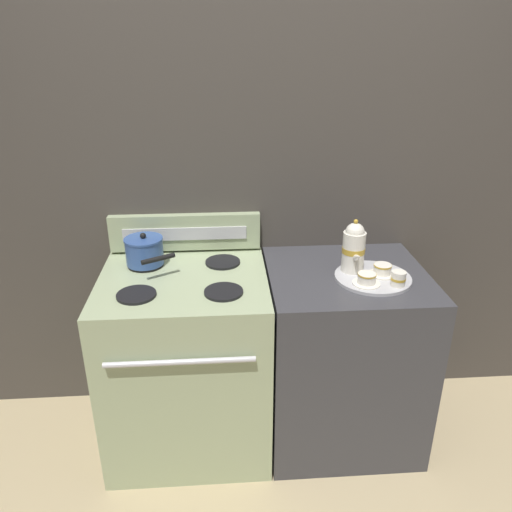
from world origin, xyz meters
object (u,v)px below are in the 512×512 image
at_px(stove, 188,361).
at_px(teacup_right, 382,270).
at_px(saucepan, 145,251).
at_px(teacup_left, 367,279).
at_px(creamer_jug, 398,279).
at_px(teapot, 354,248).
at_px(serving_tray, 373,277).

relative_size(stove, teacup_right, 7.52).
height_order(saucepan, teacup_left, saucepan).
xyz_separation_m(stove, teacup_left, (0.79, -0.14, 0.48)).
distance_m(stove, teacup_left, 0.93).
bearing_deg(stove, teacup_right, -3.44).
bearing_deg(creamer_jug, teacup_right, 108.09).
bearing_deg(teapot, teacup_right, -20.96).
relative_size(teacup_left, teacup_right, 1.00).
height_order(teacup_left, teacup_right, same).
distance_m(saucepan, serving_tray, 1.04).
distance_m(stove, saucepan, 0.57).
xyz_separation_m(saucepan, teacup_left, (0.97, -0.29, -0.04)).
bearing_deg(teapot, teacup_left, -77.96).
xyz_separation_m(teacup_left, creamer_jug, (0.13, -0.02, 0.01)).
relative_size(saucepan, serving_tray, 0.83).
height_order(teacup_right, creamer_jug, creamer_jug).
distance_m(saucepan, teacup_left, 1.01).
height_order(saucepan, teapot, teapot).
bearing_deg(teacup_right, saucepan, 169.29).
relative_size(teapot, teacup_right, 2.05).
bearing_deg(saucepan, stove, -39.62).
bearing_deg(saucepan, teacup_right, -10.71).
bearing_deg(saucepan, teapot, -9.31).
relative_size(saucepan, creamer_jug, 4.30).
bearing_deg(teapot, serving_tray, -36.59).
relative_size(serving_tray, teapot, 1.37).
relative_size(saucepan, teacup_right, 2.32).
bearing_deg(teacup_left, serving_tray, 55.14).
xyz_separation_m(serving_tray, teapot, (-0.08, 0.06, 0.12)).
bearing_deg(teacup_left, teapot, 102.04).
distance_m(stove, teapot, 0.95).
xyz_separation_m(serving_tray, creamer_jug, (0.08, -0.10, 0.04)).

